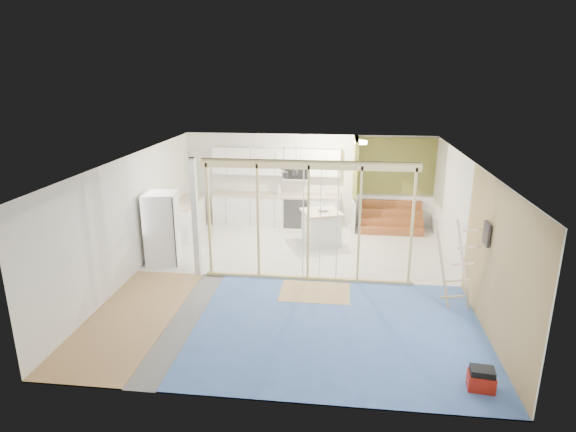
# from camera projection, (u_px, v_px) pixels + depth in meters

# --- Properties ---
(room) EXTENTS (7.01, 8.01, 2.61)m
(room) POSITION_uv_depth(u_px,v_px,m) (294.00, 222.00, 9.94)
(room) COLOR slate
(room) RESTS_ON ground
(floor_overlays) EXTENTS (7.00, 8.00, 0.03)m
(floor_overlays) POSITION_uv_depth(u_px,v_px,m) (297.00, 278.00, 10.37)
(floor_overlays) COLOR silver
(floor_overlays) RESTS_ON room
(stud_frame) EXTENTS (4.66, 0.14, 2.60)m
(stud_frame) POSITION_uv_depth(u_px,v_px,m) (282.00, 208.00, 9.89)
(stud_frame) COLOR #C7B97A
(stud_frame) RESTS_ON room
(base_cabinets) EXTENTS (4.45, 2.24, 0.93)m
(base_cabinets) POSITION_uv_depth(u_px,v_px,m) (250.00, 212.00, 13.56)
(base_cabinets) COLOR white
(base_cabinets) RESTS_ON room
(upper_cabinets) EXTENTS (3.60, 0.41, 0.85)m
(upper_cabinets) POSITION_uv_depth(u_px,v_px,m) (279.00, 162.00, 13.51)
(upper_cabinets) COLOR white
(upper_cabinets) RESTS_ON room
(green_partition) EXTENTS (2.25, 1.51, 2.60)m
(green_partition) POSITION_uv_depth(u_px,v_px,m) (381.00, 197.00, 13.29)
(green_partition) COLOR olive
(green_partition) RESTS_ON room
(pot_rack) EXTENTS (0.52, 0.52, 0.72)m
(pot_rack) POSITION_uv_depth(u_px,v_px,m) (290.00, 170.00, 11.57)
(pot_rack) COLOR black
(pot_rack) RESTS_ON room
(sheathing_panel) EXTENTS (0.02, 4.00, 2.60)m
(sheathing_panel) POSITION_uv_depth(u_px,v_px,m) (498.00, 267.00, 7.65)
(sheathing_panel) COLOR tan
(sheathing_panel) RESTS_ON room
(electrical_panel) EXTENTS (0.04, 0.30, 0.40)m
(electrical_panel) POSITION_uv_depth(u_px,v_px,m) (487.00, 234.00, 8.13)
(electrical_panel) COLOR #36363B
(electrical_panel) RESTS_ON room
(ceiling_light) EXTENTS (0.32, 0.32, 0.08)m
(ceiling_light) POSITION_uv_depth(u_px,v_px,m) (361.00, 142.00, 12.28)
(ceiling_light) COLOR #FFEABF
(ceiling_light) RESTS_ON room
(fridge) EXTENTS (0.84, 0.81, 1.67)m
(fridge) POSITION_uv_depth(u_px,v_px,m) (162.00, 228.00, 11.01)
(fridge) COLOR white
(fridge) RESTS_ON room
(island) EXTENTS (1.18, 1.18, 0.89)m
(island) POSITION_uv_depth(u_px,v_px,m) (321.00, 228.00, 12.27)
(island) COLOR silver
(island) RESTS_ON room
(bowl) EXTENTS (0.34, 0.34, 0.06)m
(bowl) POSITION_uv_depth(u_px,v_px,m) (323.00, 210.00, 12.16)
(bowl) COLOR beige
(bowl) RESTS_ON island
(soap_bottle_a) EXTENTS (0.14, 0.14, 0.28)m
(soap_bottle_a) POSITION_uv_depth(u_px,v_px,m) (279.00, 190.00, 13.56)
(soap_bottle_a) COLOR silver
(soap_bottle_a) RESTS_ON base_cabinets
(soap_bottle_b) EXTENTS (0.11, 0.11, 0.21)m
(soap_bottle_b) POSITION_uv_depth(u_px,v_px,m) (322.00, 191.00, 13.53)
(soap_bottle_b) COLOR white
(soap_bottle_b) RESTS_ON base_cabinets
(toolbox) EXTENTS (0.39, 0.31, 0.34)m
(toolbox) POSITION_uv_depth(u_px,v_px,m) (481.00, 380.00, 6.70)
(toolbox) COLOR #9C1A0E
(toolbox) RESTS_ON room
(ladder) EXTENTS (0.93, 0.11, 1.73)m
(ladder) POSITION_uv_depth(u_px,v_px,m) (455.00, 265.00, 8.81)
(ladder) COLOR tan
(ladder) RESTS_ON room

